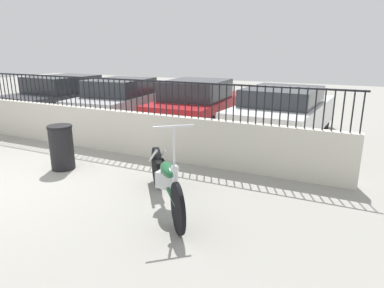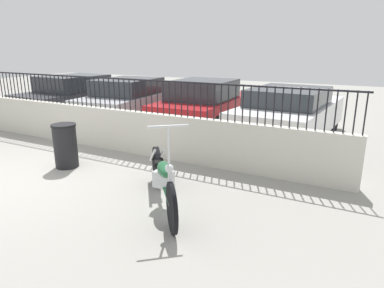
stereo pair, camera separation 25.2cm
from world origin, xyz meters
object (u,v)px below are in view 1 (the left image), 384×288
object	(u,v)px
motorcycle_green	(165,177)
trash_bin	(62,147)
car_dark_grey	(67,96)
car_silver	(124,101)
car_red	(198,104)
car_white	(283,113)

from	to	relation	value
motorcycle_green	trash_bin	bearing A→B (deg)	-141.11
motorcycle_green	car_dark_grey	xyz separation A→B (m)	(-6.55, 4.65, 0.26)
motorcycle_green	car_silver	size ratio (longest dim) A/B	0.44
trash_bin	car_silver	size ratio (longest dim) A/B	0.21
car_silver	car_red	distance (m)	2.38
car_silver	car_red	world-z (taller)	car_red
car_white	car_silver	bearing A→B (deg)	96.66
trash_bin	car_white	size ratio (longest dim) A/B	0.20
motorcycle_green	car_silver	bearing A→B (deg)	-178.50
motorcycle_green	trash_bin	size ratio (longest dim) A/B	2.08
car_dark_grey	car_silver	bearing A→B (deg)	-91.24
trash_bin	car_red	bearing A→B (deg)	78.60
trash_bin	car_white	xyz separation A→B (m)	(3.38, 4.18, 0.25)
car_silver	car_white	world-z (taller)	car_silver
trash_bin	car_red	world-z (taller)	car_red
motorcycle_green	trash_bin	world-z (taller)	motorcycle_green
motorcycle_green	car_dark_grey	bearing A→B (deg)	-166.04
car_silver	car_dark_grey	bearing A→B (deg)	80.25
car_red	car_white	bearing A→B (deg)	-97.07
car_white	car_red	bearing A→B (deg)	89.12
trash_bin	car_silver	distance (m)	4.23
motorcycle_green	car_red	world-z (taller)	car_red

